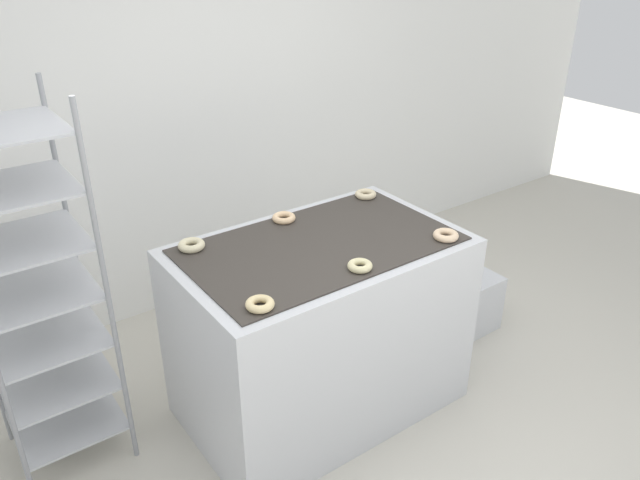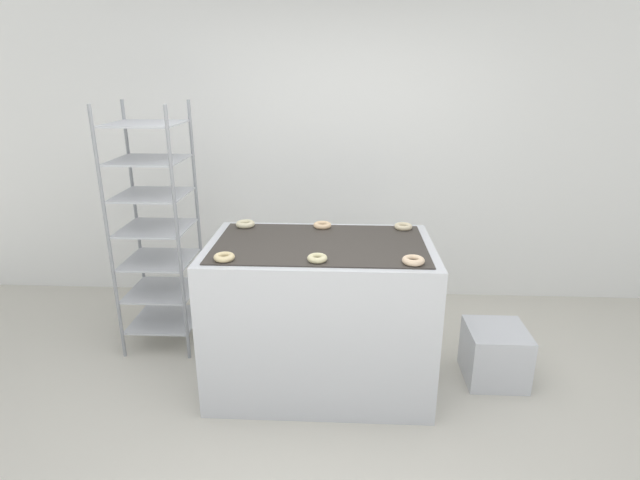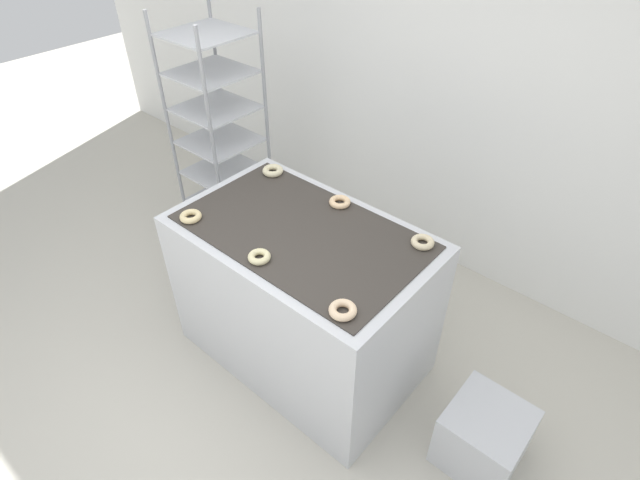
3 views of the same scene
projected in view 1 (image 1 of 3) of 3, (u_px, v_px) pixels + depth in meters
wall_back at (184, 97)px, 3.85m from camera, size 8.00×0.05×2.80m
fryer_machine at (320, 328)px, 3.22m from camera, size 1.40×0.87×0.98m
baking_rack_cart at (36, 293)px, 2.74m from camera, size 0.50×0.50×1.80m
glaze_bin at (460, 300)px, 4.03m from camera, size 0.39×0.40×0.37m
donut_near_left at (260, 304)px, 2.49m from camera, size 0.12×0.12×0.03m
donut_near_center at (360, 266)px, 2.77m from camera, size 0.11×0.11×0.03m
donut_near_right at (446, 235)px, 3.04m from camera, size 0.12×0.12×0.04m
donut_far_left at (191, 245)px, 2.95m from camera, size 0.13×0.13×0.04m
donut_far_center at (284, 218)px, 3.23m from camera, size 0.12×0.12×0.03m
donut_far_right at (366, 194)px, 3.50m from camera, size 0.12×0.12×0.03m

